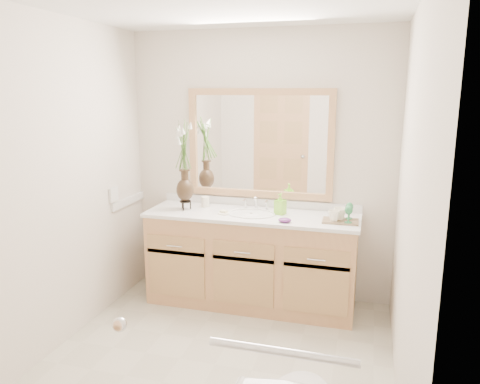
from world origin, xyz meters
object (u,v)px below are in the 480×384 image
(soap_bottle, at_px, (280,205))
(tray, at_px, (340,221))
(tumbler, at_px, (205,202))
(flower_vase, at_px, (184,153))

(soap_bottle, bearing_deg, tray, 7.80)
(soap_bottle, distance_m, tray, 0.53)
(tumbler, distance_m, soap_bottle, 0.71)
(tray, bearing_deg, soap_bottle, 166.38)
(flower_vase, xyz_separation_m, tumbler, (0.14, 0.14, -0.46))
(flower_vase, relative_size, soap_bottle, 4.57)
(tumbler, xyz_separation_m, soap_bottle, (0.71, -0.07, 0.03))
(soap_bottle, relative_size, tray, 0.57)
(tumbler, bearing_deg, flower_vase, -135.90)
(tumbler, relative_size, soap_bottle, 0.57)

